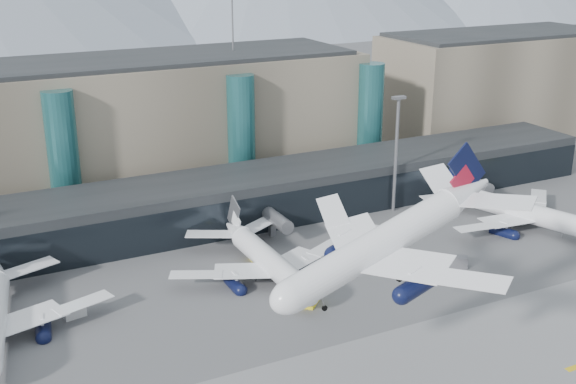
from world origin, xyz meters
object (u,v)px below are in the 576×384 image
object	(u,v)px
jet_parked_mid	(262,249)
veh_a	(74,311)
lightmast_mid	(396,148)
veh_h	(311,298)
veh_c	(457,262)
jet_parked_right	(507,202)
hero_jet	(396,229)
veh_b	(254,257)
veh_g	(377,229)

from	to	relation	value
jet_parked_mid	veh_a	bearing A→B (deg)	91.84
lightmast_mid	veh_h	bearing A→B (deg)	-140.78
veh_c	jet_parked_mid	bearing A→B (deg)	-165.99
jet_parked_mid	jet_parked_right	xyz separation A→B (m)	(56.22, -0.61, 0.03)
hero_jet	veh_b	distance (m)	50.32
veh_b	jet_parked_mid	bearing A→B (deg)	178.63
lightmast_mid	veh_a	xyz separation A→B (m)	(-72.31, -16.97, -13.46)
lightmast_mid	hero_jet	xyz separation A→B (m)	(-38.60, -55.24, 8.45)
jet_parked_mid	veh_g	size ratio (longest dim) A/B	16.07
hero_jet	veh_h	world-z (taller)	hero_jet
lightmast_mid	veh_h	distance (m)	49.29
lightmast_mid	jet_parked_mid	distance (m)	42.96
jet_parked_right	veh_c	xyz separation A→B (m)	(-23.51, -13.24, -3.44)
hero_jet	veh_b	bearing A→B (deg)	83.18
jet_parked_mid	veh_g	world-z (taller)	jet_parked_mid
veh_a	veh_b	xyz separation A→B (m)	(34.19, 6.88, -0.30)
veh_h	jet_parked_mid	bearing A→B (deg)	53.88
jet_parked_right	veh_g	world-z (taller)	jet_parked_right
jet_parked_mid	jet_parked_right	distance (m)	56.23
veh_c	hero_jet	bearing A→B (deg)	-104.52
hero_jet	veh_g	xyz separation A→B (m)	(28.50, 46.32, -22.20)
hero_jet	veh_b	world-z (taller)	hero_jet
jet_parked_right	veh_c	size ratio (longest dim) A/B	9.75
jet_parked_mid	veh_a	distance (m)	33.71
veh_b	veh_g	world-z (taller)	veh_g
veh_h	veh_b	bearing A→B (deg)	49.75
lightmast_mid	veh_g	distance (m)	19.25
veh_a	veh_g	xyz separation A→B (m)	(62.20, 8.06, -0.30)
veh_h	veh_a	bearing A→B (deg)	115.72
jet_parked_mid	jet_parked_right	world-z (taller)	jet_parked_right
hero_jet	jet_parked_right	distance (m)	70.75
lightmast_mid	veh_g	xyz separation A→B (m)	(-10.10, -8.92, -13.75)
jet_parked_mid	veh_b	xyz separation A→B (m)	(0.69, 5.42, -3.81)
lightmast_mid	veh_a	bearing A→B (deg)	-166.79
jet_parked_right	lightmast_mid	bearing A→B (deg)	28.54
veh_a	veh_h	distance (m)	37.86
veh_a	veh_c	size ratio (longest dim) A/B	0.90
veh_c	veh_h	world-z (taller)	veh_h
hero_jet	jet_parked_right	bearing A→B (deg)	28.72
hero_jet	veh_h	bearing A→B (deg)	79.62
veh_g	veh_h	world-z (taller)	veh_h
lightmast_mid	jet_parked_mid	world-z (taller)	lightmast_mid
hero_jet	veh_a	distance (m)	55.50
veh_a	lightmast_mid	bearing A→B (deg)	2.86
hero_jet	veh_c	world-z (taller)	hero_jet
veh_c	veh_g	xyz separation A→B (m)	(-4.01, 20.44, -0.39)
jet_parked_right	veh_b	xyz separation A→B (m)	(-55.54, 6.03, -3.84)
jet_parked_mid	veh_b	bearing A→B (deg)	-7.90
hero_jet	veh_c	xyz separation A→B (m)	(32.50, 25.88, -21.82)
jet_parked_mid	veh_a	size ratio (longest dim) A/B	10.74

